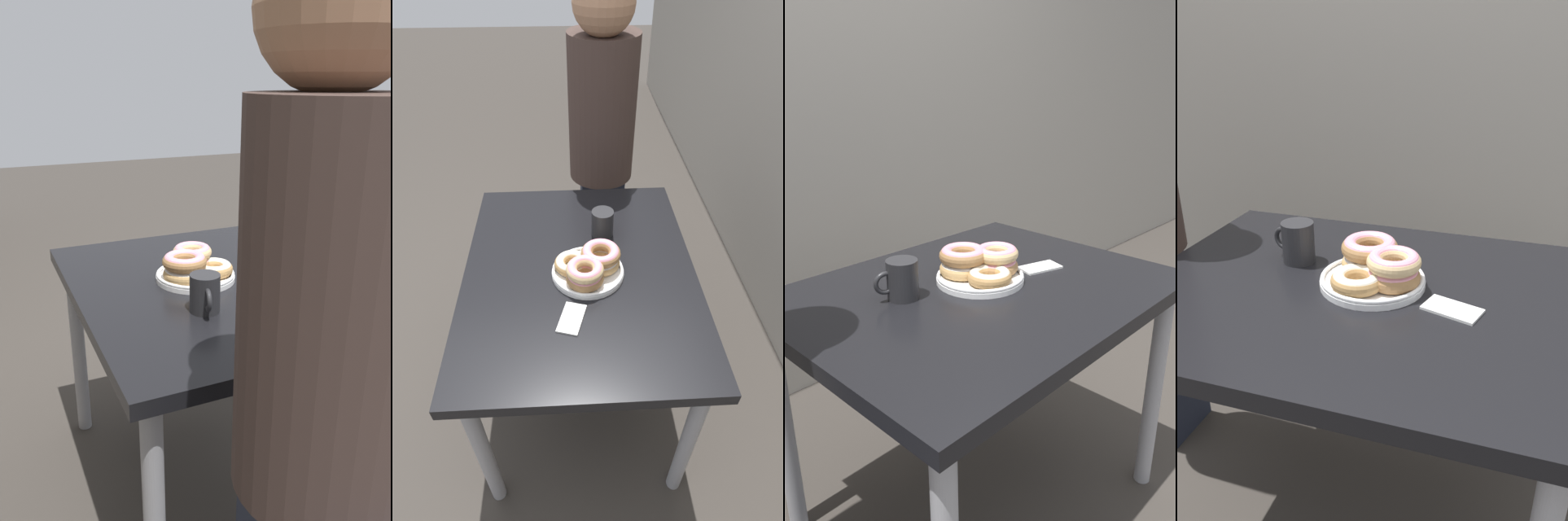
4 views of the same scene
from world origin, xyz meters
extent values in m
plane|color=#38332D|center=(0.00, 0.00, 0.00)|extent=(14.00, 14.00, 0.00)
cube|color=black|center=(0.00, 0.15, 0.70)|extent=(0.98, 0.77, 0.04)
cylinder|color=#99999E|center=(-0.43, -0.18, 0.34)|extent=(0.05, 0.05, 0.68)
cylinder|color=#99999E|center=(0.43, -0.18, 0.34)|extent=(0.05, 0.05, 0.68)
cylinder|color=#99999E|center=(0.43, 0.47, 0.34)|extent=(0.05, 0.05, 0.68)
cylinder|color=white|center=(0.03, 0.17, 0.73)|extent=(0.24, 0.24, 0.01)
torus|color=white|center=(0.03, 0.17, 0.74)|extent=(0.23, 0.23, 0.01)
torus|color=#9E7042|center=(0.08, 0.16, 0.76)|extent=(0.17, 0.17, 0.04)
torus|color=pink|center=(0.08, 0.16, 0.76)|extent=(0.16, 0.16, 0.03)
torus|color=tan|center=(0.01, 0.21, 0.76)|extent=(0.14, 0.14, 0.04)
torus|color=white|center=(0.01, 0.21, 0.76)|extent=(0.13, 0.13, 0.03)
torus|color=#B2844C|center=(0.01, 0.12, 0.76)|extent=(0.16, 0.16, 0.04)
torus|color=silver|center=(0.01, 0.12, 0.76)|extent=(0.15, 0.15, 0.03)
torus|color=#D6B27A|center=(0.08, 0.16, 0.79)|extent=(0.17, 0.17, 0.04)
torus|color=pink|center=(0.08, 0.16, 0.80)|extent=(0.16, 0.16, 0.03)
torus|color=#9E7042|center=(0.01, 0.21, 0.79)|extent=(0.14, 0.14, 0.04)
torus|color=pink|center=(0.01, 0.21, 0.80)|extent=(0.13, 0.13, 0.03)
cylinder|color=#232326|center=(-0.18, 0.24, 0.77)|extent=(0.08, 0.08, 0.10)
cylinder|color=#382114|center=(-0.18, 0.24, 0.82)|extent=(0.06, 0.06, 0.00)
torus|color=#232326|center=(-0.23, 0.25, 0.77)|extent=(0.06, 0.03, 0.06)
cylinder|color=#3D2D28|center=(-0.73, 0.28, 0.97)|extent=(0.29, 0.29, 0.61)
sphere|color=#A37556|center=(-0.67, 0.27, 1.38)|extent=(0.23, 0.23, 0.23)
cube|color=white|center=(0.22, 0.11, 0.73)|extent=(0.13, 0.09, 0.01)
camera|label=1|loc=(-1.26, 0.73, 1.29)|focal=35.00mm
camera|label=2|loc=(1.00, 0.12, 1.65)|focal=28.00mm
camera|label=3|loc=(-0.89, -0.70, 1.25)|focal=35.00mm
camera|label=4|loc=(0.34, -0.79, 1.26)|focal=35.00mm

